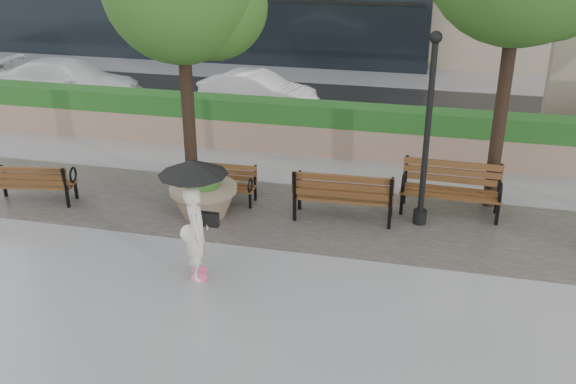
% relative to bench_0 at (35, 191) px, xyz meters
% --- Properties ---
extents(ground, '(100.00, 100.00, 0.00)m').
position_rel_bench_0_xyz_m(ground, '(6.90, -2.29, -0.28)').
color(ground, gray).
rests_on(ground, ground).
extents(cobble_strip, '(28.00, 3.20, 0.01)m').
position_rel_bench_0_xyz_m(cobble_strip, '(6.90, 0.71, -0.27)').
color(cobble_strip, '#383330').
rests_on(cobble_strip, ground).
extents(hedge_wall, '(24.00, 0.80, 1.35)m').
position_rel_bench_0_xyz_m(hedge_wall, '(6.90, 4.71, 0.39)').
color(hedge_wall, '#957460').
rests_on(hedge_wall, ground).
extents(asphalt_street, '(40.00, 7.00, 0.00)m').
position_rel_bench_0_xyz_m(asphalt_street, '(6.90, 8.71, -0.27)').
color(asphalt_street, black).
rests_on(asphalt_street, ground).
extents(bench_0, '(1.82, 0.97, 0.93)m').
position_rel_bench_0_xyz_m(bench_0, '(0.00, 0.00, 0.00)').
color(bench_0, brown).
rests_on(bench_0, ground).
extents(bench_1, '(1.55, 0.64, 0.82)m').
position_rel_bench_0_xyz_m(bench_1, '(3.98, 1.02, -0.03)').
color(bench_1, brown).
rests_on(bench_1, ground).
extents(bench_2, '(2.09, 0.90, 1.10)m').
position_rel_bench_0_xyz_m(bench_2, '(6.75, 0.76, 0.05)').
color(bench_2, brown).
rests_on(bench_2, ground).
extents(bench_3, '(2.08, 0.87, 1.10)m').
position_rel_bench_0_xyz_m(bench_3, '(8.90, 1.55, 0.05)').
color(bench_3, brown).
rests_on(bench_3, ground).
extents(planter_left, '(1.41, 1.41, 1.18)m').
position_rel_bench_0_xyz_m(planter_left, '(3.88, 0.23, 0.19)').
color(planter_left, '#7F6B56').
rests_on(planter_left, ground).
extents(lamppost, '(0.28, 0.28, 3.93)m').
position_rel_bench_0_xyz_m(lamppost, '(8.32, 0.94, 1.45)').
color(lamppost, black).
rests_on(lamppost, ground).
extents(car_left, '(5.00, 2.08, 1.45)m').
position_rel_bench_0_xyz_m(car_left, '(-3.67, 7.60, 0.45)').
color(car_left, white).
rests_on(car_left, ground).
extents(car_right, '(3.96, 1.89, 1.25)m').
position_rel_bench_0_xyz_m(car_right, '(2.73, 8.22, 0.35)').
color(car_right, white).
rests_on(car_right, ground).
extents(pedestrian, '(1.18, 1.18, 2.17)m').
position_rel_bench_0_xyz_m(pedestrian, '(4.64, -2.10, 1.05)').
color(pedestrian, beige).
rests_on(pedestrian, ground).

